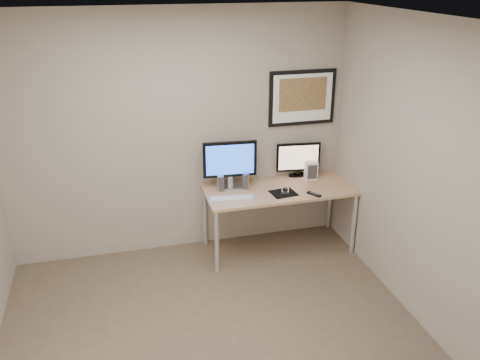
# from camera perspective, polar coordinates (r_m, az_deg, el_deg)

# --- Properties ---
(floor) EXTENTS (3.60, 3.60, 0.00)m
(floor) POSITION_cam_1_polar(r_m,az_deg,el_deg) (4.51, -2.68, -17.63)
(floor) COLOR brown
(floor) RESTS_ON ground
(room) EXTENTS (3.60, 3.60, 3.60)m
(room) POSITION_cam_1_polar(r_m,az_deg,el_deg) (4.08, -4.45, 4.45)
(room) COLOR white
(room) RESTS_ON ground
(desk) EXTENTS (1.60, 0.70, 0.73)m
(desk) POSITION_cam_1_polar(r_m,az_deg,el_deg) (5.50, 4.38, -1.56)
(desk) COLOR #916646
(desk) RESTS_ON floor
(framed_art) EXTENTS (0.75, 0.04, 0.60)m
(framed_art) POSITION_cam_1_polar(r_m,az_deg,el_deg) (5.60, 7.00, 9.17)
(framed_art) COLOR black
(framed_art) RESTS_ON room
(monitor_large) EXTENTS (0.57, 0.20, 0.52)m
(monitor_large) POSITION_cam_1_polar(r_m,az_deg,el_deg) (5.36, -1.14, 1.96)
(monitor_large) COLOR #A8A8AD
(monitor_large) RESTS_ON desk
(monitor_tv) EXTENTS (0.50, 0.14, 0.39)m
(monitor_tv) POSITION_cam_1_polar(r_m,az_deg,el_deg) (5.74, 6.55, 2.40)
(monitor_tv) COLOR black
(monitor_tv) RESTS_ON desk
(speaker_left) EXTENTS (0.08, 0.08, 0.18)m
(speaker_left) POSITION_cam_1_polar(r_m,az_deg,el_deg) (5.35, -2.20, -0.40)
(speaker_left) COLOR #A8A8AD
(speaker_left) RESTS_ON desk
(speaker_right) EXTENTS (0.09, 0.09, 0.19)m
(speaker_right) POSITION_cam_1_polar(r_m,az_deg,el_deg) (5.40, 0.62, -0.10)
(speaker_right) COLOR #A8A8AD
(speaker_right) RESTS_ON desk
(keyboard) EXTENTS (0.48, 0.18, 0.02)m
(keyboard) POSITION_cam_1_polar(r_m,az_deg,el_deg) (5.21, -0.95, -2.03)
(keyboard) COLOR silver
(keyboard) RESTS_ON desk
(mousepad) EXTENTS (0.29, 0.26, 0.00)m
(mousepad) POSITION_cam_1_polar(r_m,az_deg,el_deg) (5.35, 4.90, -1.47)
(mousepad) COLOR black
(mousepad) RESTS_ON desk
(mouse) EXTENTS (0.11, 0.13, 0.04)m
(mouse) POSITION_cam_1_polar(r_m,az_deg,el_deg) (5.38, 5.11, -1.10)
(mouse) COLOR black
(mouse) RESTS_ON mousepad
(remote) EXTENTS (0.12, 0.16, 0.02)m
(remote) POSITION_cam_1_polar(r_m,az_deg,el_deg) (5.35, 8.32, -1.57)
(remote) COLOR black
(remote) RESTS_ON desk
(fan_unit) EXTENTS (0.14, 0.11, 0.21)m
(fan_unit) POSITION_cam_1_polar(r_m,az_deg,el_deg) (5.71, 7.99, 1.07)
(fan_unit) COLOR silver
(fan_unit) RESTS_ON desk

